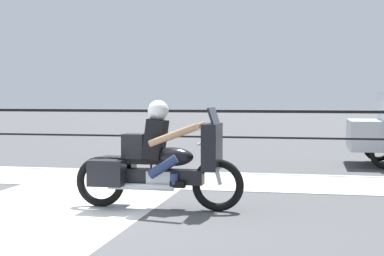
# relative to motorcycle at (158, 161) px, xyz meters

# --- Properties ---
(ground_plane) EXTENTS (120.00, 120.00, 0.00)m
(ground_plane) POSITION_rel_motorcycle_xyz_m (-1.31, -0.53, -0.67)
(ground_plane) COLOR #4C4C4F
(sidewalk_band) EXTENTS (44.00, 2.40, 0.01)m
(sidewalk_band) POSITION_rel_motorcycle_xyz_m (-1.31, 2.87, -0.66)
(sidewalk_band) COLOR #B7B2A8
(sidewalk_band) RESTS_ON ground
(crosswalk_band) EXTENTS (2.88, 6.00, 0.01)m
(crosswalk_band) POSITION_rel_motorcycle_xyz_m (-1.50, -0.73, -0.66)
(crosswalk_band) COLOR silver
(crosswalk_band) RESTS_ON ground
(fence_railing) EXTENTS (36.00, 0.05, 1.28)m
(fence_railing) POSITION_rel_motorcycle_xyz_m (-1.31, 4.38, 0.33)
(fence_railing) COLOR black
(fence_railing) RESTS_ON ground
(motorcycle) EXTENTS (2.40, 0.76, 1.51)m
(motorcycle) POSITION_rel_motorcycle_xyz_m (0.00, 0.00, 0.00)
(motorcycle) COLOR black
(motorcycle) RESTS_ON ground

